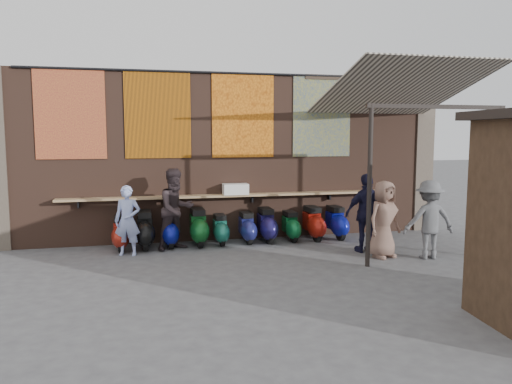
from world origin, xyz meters
TOP-DOWN VIEW (x-y plane):
  - ground at (0.00, 0.00)m, footprint 70.00×70.00m
  - brick_wall at (0.00, 2.70)m, footprint 10.00×0.40m
  - pier_right at (5.20, 2.70)m, footprint 0.50×0.50m
  - eating_counter at (0.00, 2.33)m, footprint 8.00×0.32m
  - shelf_box at (0.07, 2.30)m, footprint 0.59×0.33m
  - tapestry_redgold at (-3.60, 2.48)m, footprint 1.50×0.02m
  - tapestry_sun at (-1.70, 2.48)m, footprint 1.50×0.02m
  - tapestry_orange at (0.30, 2.48)m, footprint 1.50×0.02m
  - tapestry_multi at (2.30, 2.48)m, footprint 1.50×0.02m
  - hang_rail at (0.00, 2.47)m, footprint 9.50×0.06m
  - scooter_stool_0 at (-2.58, 1.95)m, footprint 0.36×0.80m
  - scooter_stool_1 at (-2.06, 1.97)m, footprint 0.40×0.88m
  - scooter_stool_2 at (-1.51, 2.01)m, footprint 0.35×0.79m
  - scooter_stool_3 at (-0.86, 2.02)m, footprint 0.40×0.89m
  - scooter_stool_4 at (-0.35, 2.01)m, footprint 0.33×0.73m
  - scooter_stool_5 at (0.29, 2.02)m, footprint 0.34×0.76m
  - scooter_stool_6 at (0.76, 2.02)m, footprint 0.38×0.84m
  - scooter_stool_7 at (1.36, 2.00)m, footprint 0.33×0.74m
  - scooter_stool_8 at (1.92, 1.97)m, footprint 0.38×0.85m
  - scooter_stool_9 at (2.53, 1.99)m, footprint 0.37×0.83m
  - diner_left at (-2.42, 1.43)m, footprint 0.61×0.47m
  - diner_right at (-1.38, 1.74)m, footprint 1.09×1.01m
  - shopper_navy at (2.61, 0.51)m, footprint 1.02×0.46m
  - shopper_grey at (3.60, -0.31)m, footprint 1.12×0.75m
  - shopper_tan at (2.74, -0.01)m, footprint 0.91×0.73m
  - awning_canvas at (3.50, 0.90)m, footprint 3.20×3.28m
  - awning_ledger at (3.50, 2.49)m, footprint 3.30×0.08m
  - awning_header at (3.50, -0.60)m, footprint 3.00×0.08m
  - awning_post_left at (2.10, -0.60)m, footprint 0.09×0.09m
  - awning_post_right at (4.90, -0.60)m, footprint 0.09×0.09m

SIDE VIEW (x-z plane):
  - ground at x=0.00m, z-range 0.00..0.00m
  - scooter_stool_4 at x=-0.35m, z-range 0.00..0.69m
  - scooter_stool_7 at x=1.36m, z-range 0.00..0.71m
  - scooter_stool_5 at x=0.29m, z-range 0.00..0.72m
  - scooter_stool_2 at x=-1.51m, z-range 0.00..0.75m
  - scooter_stool_0 at x=-2.58m, z-range 0.00..0.76m
  - scooter_stool_9 at x=2.53m, z-range 0.00..0.79m
  - scooter_stool_6 at x=0.76m, z-range 0.00..0.80m
  - scooter_stool_8 at x=1.92m, z-range 0.00..0.80m
  - scooter_stool_1 at x=-2.06m, z-range 0.00..0.84m
  - scooter_stool_3 at x=-0.86m, z-range 0.00..0.84m
  - diner_left at x=-2.42m, z-range 0.00..1.49m
  - shopper_tan at x=2.74m, z-range 0.00..1.60m
  - shopper_grey at x=3.60m, z-range 0.00..1.62m
  - shopper_navy at x=2.61m, z-range 0.00..1.71m
  - diner_right at x=-1.38m, z-range 0.00..1.80m
  - eating_counter at x=0.00m, z-range 1.08..1.12m
  - shelf_box at x=0.07m, z-range 1.12..1.38m
  - awning_post_left at x=2.10m, z-range 0.00..3.10m
  - awning_post_right at x=4.90m, z-range 0.00..3.10m
  - brick_wall at x=0.00m, z-range 0.00..4.00m
  - pier_right at x=5.20m, z-range 0.00..4.00m
  - tapestry_redgold at x=-3.60m, z-range 2.00..4.00m
  - tapestry_sun at x=-1.70m, z-range 2.00..4.00m
  - tapestry_orange at x=0.30m, z-range 2.00..4.00m
  - tapestry_multi at x=2.30m, z-range 2.00..4.00m
  - awning_header at x=3.50m, z-range 3.04..3.12m
  - awning_canvas at x=3.50m, z-range 3.07..4.03m
  - awning_ledger at x=3.50m, z-range 3.89..4.01m
  - hang_rail at x=0.00m, z-range 3.95..4.01m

